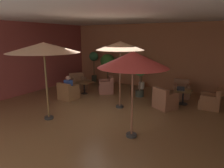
{
  "coord_description": "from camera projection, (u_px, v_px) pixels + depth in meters",
  "views": [
    {
      "loc": [
        3.97,
        -6.23,
        2.88
      ],
      "look_at": [
        0.0,
        0.48,
        1.05
      ],
      "focal_mm": 32.43,
      "sensor_mm": 36.0,
      "label": 1
    }
  ],
  "objects": [
    {
      "name": "armchair_front_left_north",
      "position": [
        211.0,
        101.0,
        8.28
      ],
      "size": [
        0.8,
        0.82,
        0.85
      ],
      "color": "brown",
      "rests_on": "ground_plane"
    },
    {
      "name": "ground_plane",
      "position": [
        106.0,
        113.0,
        7.85
      ],
      "size": [
        10.1,
        9.68,
        0.02
      ],
      "primitive_type": "cube",
      "color": "brown"
    },
    {
      "name": "cafe_table_front_right",
      "position": [
        84.0,
        84.0,
        10.35
      ],
      "size": [
        0.82,
        0.82,
        0.61
      ],
      "color": "black",
      "rests_on": "ground_plane"
    },
    {
      "name": "patio_umbrella_tall_red",
      "position": [
        133.0,
        60.0,
        5.47
      ],
      "size": [
        1.95,
        1.95,
        2.5
      ],
      "color": "#2D2D2D",
      "rests_on": "ground_plane"
    },
    {
      "name": "patio_umbrella_center_beige",
      "position": [
        44.0,
        48.0,
        6.71
      ],
      "size": [
        2.42,
        2.42,
        2.7
      ],
      "color": "#2D2D2D",
      "rests_on": "ground_plane"
    },
    {
      "name": "potted_tree_left_corner",
      "position": [
        140.0,
        74.0,
        9.73
      ],
      "size": [
        0.64,
        0.64,
        1.66
      ],
      "color": "#32372E",
      "rests_on": "ground_plane"
    },
    {
      "name": "armchair_front_left_east",
      "position": [
        181.0,
        91.0,
        9.8
      ],
      "size": [
        0.89,
        0.94,
        0.84
      ],
      "color": "brown",
      "rests_on": "ground_plane"
    },
    {
      "name": "wall_left_accent",
      "position": [
        19.0,
        59.0,
        9.91
      ],
      "size": [
        0.08,
        9.68,
        3.59
      ],
      "primitive_type": "cube",
      "color": "brown",
      "rests_on": "ground_plane"
    },
    {
      "name": "potted_tree_right_corner",
      "position": [
        108.0,
        63.0,
        12.06
      ],
      "size": [
        0.86,
        0.86,
        1.88
      ],
      "color": "silver",
      "rests_on": "ground_plane"
    },
    {
      "name": "armchair_front_right_east",
      "position": [
        78.0,
        83.0,
        11.4
      ],
      "size": [
        1.11,
        1.12,
        0.86
      ],
      "color": "brown",
      "rests_on": "ground_plane"
    },
    {
      "name": "armchair_front_left_south",
      "position": [
        165.0,
        101.0,
        8.25
      ],
      "size": [
        1.04,
        1.03,
        0.88
      ],
      "color": "#925D42",
      "rests_on": "ground_plane"
    },
    {
      "name": "potted_tree_mid_left",
      "position": [
        142.0,
        65.0,
        11.22
      ],
      "size": [
        0.83,
        0.83,
        1.83
      ],
      "color": "beige",
      "rests_on": "ground_plane"
    },
    {
      "name": "wall_back_brick",
      "position": [
        151.0,
        56.0,
        11.45
      ],
      "size": [
        10.1,
        0.08,
        3.59
      ],
      "primitive_type": "cube",
      "color": "#A66543",
      "rests_on": "ground_plane"
    },
    {
      "name": "iced_drink_cup",
      "position": [
        183.0,
        89.0,
        8.83
      ],
      "size": [
        0.08,
        0.08,
        0.11
      ],
      "primitive_type": "cylinder",
      "color": "white",
      "rests_on": "cafe_table_front_left"
    },
    {
      "name": "cafe_table_front_left",
      "position": [
        183.0,
        94.0,
        8.75
      ],
      "size": [
        0.73,
        0.73,
        0.61
      ],
      "color": "black",
      "rests_on": "ground_plane"
    },
    {
      "name": "armchair_front_right_south",
      "position": [
        68.0,
        93.0,
        9.46
      ],
      "size": [
        0.79,
        0.78,
        0.81
      ],
      "color": "#8E603B",
      "rests_on": "ground_plane"
    },
    {
      "name": "armchair_front_right_north",
      "position": [
        106.0,
        87.0,
        10.55
      ],
      "size": [
        1.04,
        1.05,
        0.87
      ],
      "color": "#935646",
      "rests_on": "ground_plane"
    },
    {
      "name": "patio_umbrella_near_wall",
      "position": [
        120.0,
        46.0,
        7.87
      ],
      "size": [
        1.91,
        1.91,
        2.71
      ],
      "color": "#2D2D2D",
      "rests_on": "ground_plane"
    },
    {
      "name": "potted_tree_mid_right",
      "position": [
        94.0,
        61.0,
        12.89
      ],
      "size": [
        0.58,
        0.58,
        1.94
      ],
      "color": "#343829",
      "rests_on": "ground_plane"
    },
    {
      "name": "open_laptop",
      "position": [
        181.0,
        89.0,
        8.7
      ],
      "size": [
        0.35,
        0.28,
        0.2
      ],
      "color": "#9EA0A5",
      "rests_on": "cafe_table_front_left"
    },
    {
      "name": "ceiling_slab",
      "position": [
        105.0,
        15.0,
        7.01
      ],
      "size": [
        10.1,
        9.68,
        0.06
      ],
      "primitive_type": "cube",
      "color": "silver",
      "rests_on": "wall_back_brick"
    },
    {
      "name": "patron_blue_shirt",
      "position": [
        68.0,
        84.0,
        9.39
      ],
      "size": [
        0.34,
        0.27,
        0.67
      ],
      "color": "#2D4794",
      "rests_on": "ground_plane"
    }
  ]
}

